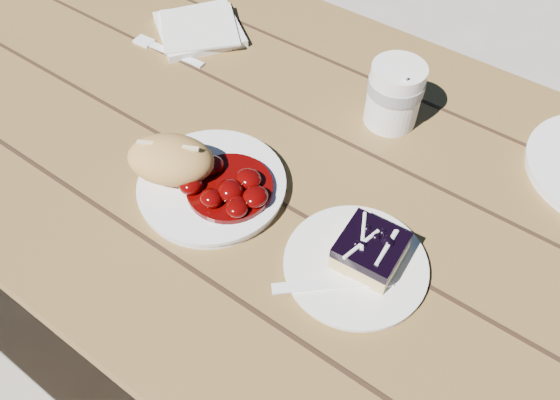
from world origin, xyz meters
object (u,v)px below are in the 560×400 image
Objects in this scene: coffee_cup at (394,95)px; blueberry_cake at (370,250)px; picnic_table at (237,190)px; dessert_plate at (355,265)px; main_plate at (212,186)px; bread_roll at (171,160)px.

blueberry_cake is at bearing -67.33° from coffee_cup.
picnic_table is 0.36m from dessert_plate.
picnic_table is 0.38m from blueberry_cake.
main_plate reaches higher than dessert_plate.
coffee_cup reaches higher than picnic_table.
blueberry_cake is at bearing -17.10° from picnic_table.
picnic_table is at bearing -140.48° from coffee_cup.
main_plate reaches higher than picnic_table.
picnic_table is 23.94× the size of blueberry_cake.
bread_roll reaches higher than blueberry_cake.
dessert_plate reaches higher than picnic_table.
coffee_cup is (-0.11, 0.26, 0.02)m from blueberry_cake.
blueberry_cake is at bearing 56.31° from dessert_plate.
dessert_plate is at bearing 5.33° from bread_roll.
coffee_cup is at bearing 63.72° from main_plate.
bread_roll is 0.31m from blueberry_cake.
main_plate is 1.99× the size of coffee_cup.
dessert_plate is 2.22× the size of blueberry_cake.
main_plate is 1.67× the size of bread_roll.
main_plate is at bearing -178.20° from dessert_plate.
blueberry_cake reaches higher than dessert_plate.
dessert_plate is (0.24, 0.01, -0.00)m from main_plate.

